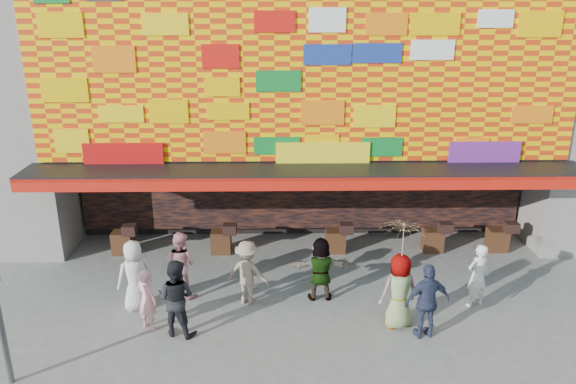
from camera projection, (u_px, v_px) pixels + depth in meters
name	position (u px, v px, depth m)	size (l,w,h in m)	color
ground	(311.00, 337.00, 12.96)	(90.00, 90.00, 0.00)	slate
shop_building	(300.00, 65.00, 18.95)	(15.20, 9.40, 10.00)	gray
ped_a	(135.00, 275.00, 13.88)	(0.89, 0.58, 1.82)	silver
ped_b	(147.00, 300.00, 13.06)	(0.55, 0.36, 1.52)	pink
ped_c	(176.00, 298.00, 12.81)	(0.91, 0.71, 1.87)	black
ped_d	(247.00, 273.00, 14.16)	(1.10, 0.63, 1.70)	gray
ped_e	(427.00, 301.00, 12.70)	(1.07, 0.45, 1.82)	#2E3551
ped_f	(321.00, 269.00, 14.35)	(1.57, 0.50, 1.70)	gray
ped_g	(399.00, 291.00, 13.10)	(0.91, 0.59, 1.85)	gray
ped_h	(477.00, 276.00, 14.03)	(0.61, 0.40, 1.68)	silver
ped_i	(181.00, 264.00, 14.52)	(0.86, 0.67, 1.78)	pink
parasol	(403.00, 242.00, 12.69)	(1.39, 1.40, 1.92)	beige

